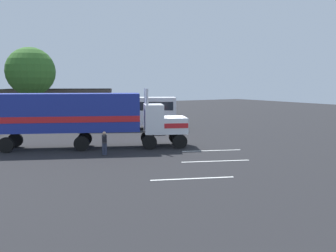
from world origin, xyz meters
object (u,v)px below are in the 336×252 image
person_bystander (104,142)px  tree_center (31,72)px  parked_bus (124,110)px  semi_truck (84,115)px

person_bystander → tree_center: 22.25m
parked_bus → tree_center: bearing=129.7°
parked_bus → tree_center: tree_center is taller
tree_center → semi_truck: bearing=-87.3°
person_bystander → parked_bus: 13.76m
semi_truck → person_bystander: bearing=-82.2°
person_bystander → tree_center: (-1.31, 21.54, 5.38)m
semi_truck → person_bystander: 3.59m
parked_bus → tree_center: 13.04m
tree_center → person_bystander: bearing=-86.5°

